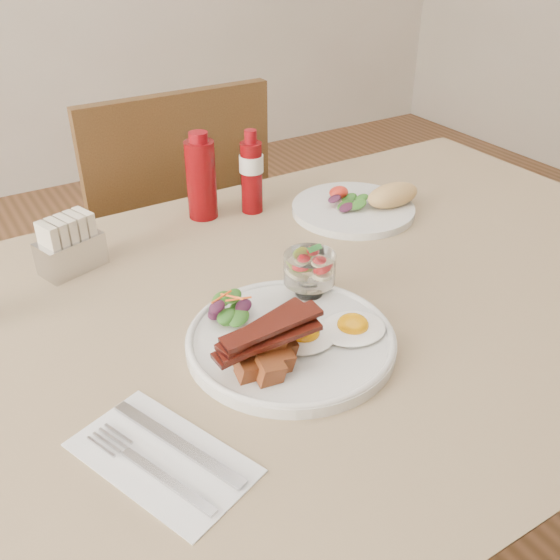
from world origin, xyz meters
The scene contains 12 objects.
table centered at (0.00, 0.00, 0.66)m, with size 1.33×0.88×0.75m.
chair_far centered at (0.00, 0.66, 0.52)m, with size 0.42×0.42×0.93m.
main_plate centered at (-0.12, -0.08, 0.76)m, with size 0.28×0.28×0.02m, color silver.
fried_eggs centered at (-0.07, -0.10, 0.78)m, with size 0.18×0.13×0.03m.
bacon_potato_pile centered at (-0.18, -0.12, 0.80)m, with size 0.14×0.08×0.06m.
side_salad centered at (-0.17, 0.00, 0.78)m, with size 0.07×0.06×0.04m.
fruit_cup centered at (-0.04, 0.00, 0.81)m, with size 0.08×0.08×0.08m.
second_plate centered at (0.22, 0.20, 0.77)m, with size 0.24×0.23×0.06m.
ketchup_bottle centered at (-0.04, 0.34, 0.83)m, with size 0.07×0.07×0.16m.
hot_sauce_bottle centered at (0.05, 0.32, 0.83)m, with size 0.05×0.05×0.16m.
sugar_caddy centered at (-0.31, 0.28, 0.79)m, with size 0.11×0.08×0.09m.
napkin_cutlery centered at (-0.34, -0.17, 0.75)m, with size 0.18×0.23×0.01m.
Camera 1 is at (-0.48, -0.64, 1.27)m, focal length 40.00 mm.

